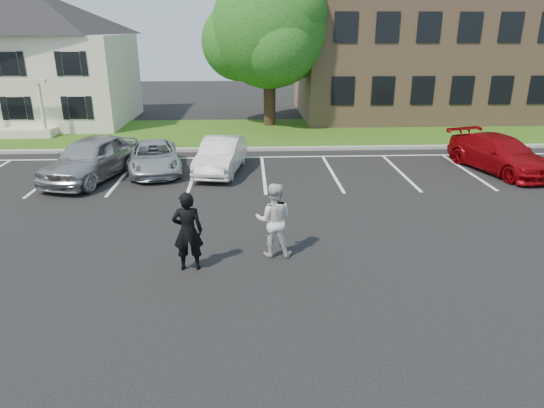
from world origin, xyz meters
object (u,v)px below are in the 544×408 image
at_px(tree, 271,32).
at_px(man_black_suit, 188,231).
at_px(house, 40,59).
at_px(car_white_sedan, 221,155).
at_px(car_red_compact, 500,154).
at_px(office_building, 468,51).
at_px(car_silver_west, 91,158).
at_px(car_silver_minivan, 154,157).
at_px(man_white_shirt, 274,220).

xyz_separation_m(tree, man_black_suit, (-2.85, -18.43, -4.36)).
height_order(house, man_black_suit, house).
distance_m(car_white_sedan, car_red_compact, 11.40).
xyz_separation_m(office_building, man_black_suit, (-16.07, -22.08, -3.17)).
bearing_deg(car_silver_west, car_silver_minivan, 39.61).
xyz_separation_m(tree, car_white_sedan, (-2.50, -9.93, -4.66)).
height_order(car_silver_minivan, car_red_compact, car_red_compact).
relative_size(man_black_suit, car_silver_west, 0.41).
bearing_deg(car_silver_minivan, car_silver_west, -169.48).
xyz_separation_m(office_building, car_silver_west, (-20.67, -14.32, -3.33)).
height_order(man_white_shirt, car_red_compact, man_white_shirt).
bearing_deg(house, man_black_suit, -61.42).
bearing_deg(man_white_shirt, tree, -87.06).
bearing_deg(office_building, house, -175.72).
bearing_deg(tree, car_silver_minivan, -118.34).
bearing_deg(car_red_compact, car_white_sedan, 162.19).
relative_size(house, car_red_compact, 2.09).
height_order(man_black_suit, man_white_shirt, man_black_suit).
relative_size(tree, car_white_sedan, 2.11).
bearing_deg(tree, car_silver_west, -124.92).
xyz_separation_m(man_black_suit, car_white_sedan, (0.35, 8.50, -0.30)).
relative_size(car_white_sedan, car_red_compact, 0.84).
xyz_separation_m(house, car_red_compact, (22.67, -11.99, -3.11)).
relative_size(office_building, car_white_sedan, 5.38).
xyz_separation_m(office_building, car_white_sedan, (-15.72, -13.58, -3.47)).
height_order(man_white_shirt, car_white_sedan, man_white_shirt).
distance_m(office_building, tree, 13.77).
bearing_deg(tree, man_white_shirt, -92.44).
distance_m(man_black_suit, car_red_compact, 14.25).
height_order(house, car_red_compact, house).
height_order(man_black_suit, car_silver_west, man_black_suit).
height_order(office_building, car_silver_minivan, office_building).
bearing_deg(man_white_shirt, house, -50.75).
xyz_separation_m(office_building, man_white_shirt, (-13.98, -21.42, -3.18)).
xyz_separation_m(house, car_silver_minivan, (8.53, -11.36, -3.23)).
bearing_deg(car_silver_west, house, 133.79).
bearing_deg(man_white_shirt, car_white_sedan, -72.10).
bearing_deg(office_building, man_white_shirt, -123.12).
bearing_deg(car_silver_minivan, house, 114.36).
height_order(car_silver_west, car_white_sedan, car_silver_west).
xyz_separation_m(man_white_shirt, car_silver_west, (-6.69, 7.10, -0.14)).
xyz_separation_m(car_silver_west, car_silver_minivan, (2.20, 0.94, -0.23)).
relative_size(man_white_shirt, car_white_sedan, 0.47).
distance_m(tree, car_white_sedan, 11.25).
distance_m(man_white_shirt, car_silver_minivan, 9.22).
bearing_deg(car_silver_minivan, man_white_shirt, -73.36).
height_order(man_white_shirt, car_silver_minivan, man_white_shirt).
xyz_separation_m(house, office_building, (27.00, 2.02, 0.33)).
distance_m(car_silver_minivan, car_red_compact, 14.15).
bearing_deg(office_building, car_silver_minivan, -144.07).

